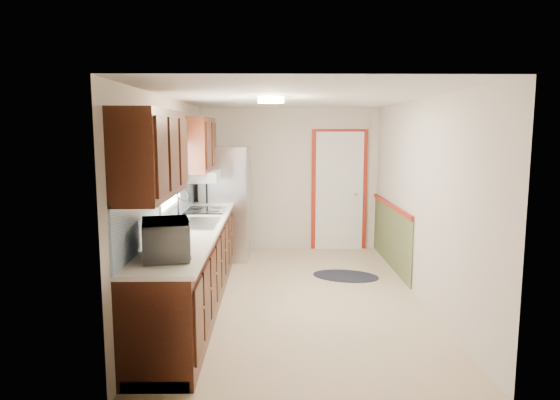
{
  "coord_description": "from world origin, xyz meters",
  "views": [
    {
      "loc": [
        -0.29,
        -5.93,
        2.03
      ],
      "look_at": [
        -0.19,
        0.31,
        1.15
      ],
      "focal_mm": 32.0,
      "sensor_mm": 36.0,
      "label": 1
    }
  ],
  "objects": [
    {
      "name": "microwave",
      "position": [
        -1.2,
        -1.73,
        1.14
      ],
      "size": [
        0.45,
        0.64,
        0.39
      ],
      "primitive_type": "imported",
      "rotation": [
        0.0,
        0.0,
        1.81
      ],
      "color": "white",
      "rests_on": "kitchen_run"
    },
    {
      "name": "cooktop",
      "position": [
        -1.19,
        0.75,
        0.95
      ],
      "size": [
        0.52,
        0.62,
        0.02
      ],
      "primitive_type": "cube",
      "color": "black",
      "rests_on": "kitchen_run"
    },
    {
      "name": "rug",
      "position": [
        0.74,
        0.8,
        0.01
      ],
      "size": [
        1.05,
        0.84,
        0.01
      ],
      "primitive_type": "ellipsoid",
      "rotation": [
        0.0,
        0.0,
        -0.3
      ],
      "color": "black",
      "rests_on": "ground"
    },
    {
      "name": "room_shell",
      "position": [
        0.0,
        0.0,
        1.2
      ],
      "size": [
        3.2,
        5.2,
        2.52
      ],
      "color": "tan",
      "rests_on": "ground"
    },
    {
      "name": "back_wall_trim",
      "position": [
        0.99,
        2.21,
        0.89
      ],
      "size": [
        1.12,
        2.3,
        2.08
      ],
      "color": "maroon",
      "rests_on": "ground"
    },
    {
      "name": "ceiling_fixture",
      "position": [
        -0.3,
        -0.2,
        2.36
      ],
      "size": [
        0.3,
        0.3,
        0.06
      ],
      "primitive_type": "cylinder",
      "color": "#FFD88C",
      "rests_on": "room_shell"
    },
    {
      "name": "refrigerator",
      "position": [
        -1.02,
        1.84,
        0.89
      ],
      "size": [
        0.76,
        0.75,
        1.77
      ],
      "rotation": [
        0.0,
        0.0,
        -0.04
      ],
      "color": "#B7B7BC",
      "rests_on": "ground"
    },
    {
      "name": "kitchen_run",
      "position": [
        -1.24,
        -0.29,
        0.81
      ],
      "size": [
        0.63,
        4.0,
        2.2
      ],
      "color": "#33150B",
      "rests_on": "ground"
    }
  ]
}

